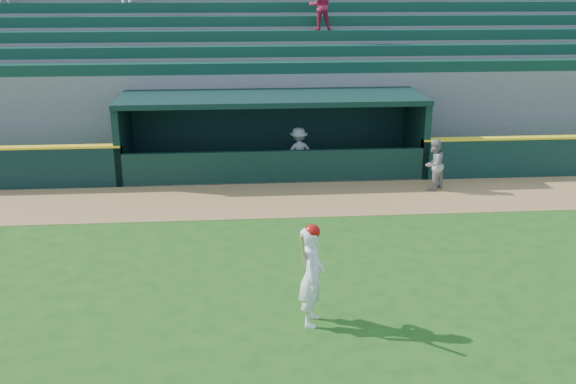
# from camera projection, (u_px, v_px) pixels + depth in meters

# --- Properties ---
(ground) EXTENTS (120.00, 120.00, 0.00)m
(ground) POSITION_uv_depth(u_px,v_px,m) (294.00, 276.00, 13.24)
(ground) COLOR #1D4B12
(ground) RESTS_ON ground
(warning_track) EXTENTS (40.00, 3.00, 0.01)m
(warning_track) POSITION_uv_depth(u_px,v_px,m) (278.00, 199.00, 17.88)
(warning_track) COLOR olive
(warning_track) RESTS_ON ground
(dugout_player_front) EXTENTS (0.93, 0.91, 1.51)m
(dugout_player_front) POSITION_uv_depth(u_px,v_px,m) (434.00, 165.00, 18.53)
(dugout_player_front) COLOR gray
(dugout_player_front) RESTS_ON ground
(dugout_player_inside) EXTENTS (1.10, 0.79, 1.54)m
(dugout_player_inside) POSITION_uv_depth(u_px,v_px,m) (299.00, 152.00, 19.83)
(dugout_player_inside) COLOR #9B9B96
(dugout_player_inside) RESTS_ON ground
(dugout) EXTENTS (9.40, 2.80, 2.46)m
(dugout) POSITION_uv_depth(u_px,v_px,m) (272.00, 128.00, 20.40)
(dugout) COLOR slate
(dugout) RESTS_ON ground
(stands) EXTENTS (34.50, 6.29, 7.52)m
(stands) POSITION_uv_depth(u_px,v_px,m) (264.00, 75.00, 24.40)
(stands) COLOR slate
(stands) RESTS_ON ground
(batter_at_plate) EXTENTS (0.56, 0.85, 1.89)m
(batter_at_plate) POSITION_uv_depth(u_px,v_px,m) (312.00, 274.00, 11.14)
(batter_at_plate) COLOR white
(batter_at_plate) RESTS_ON ground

